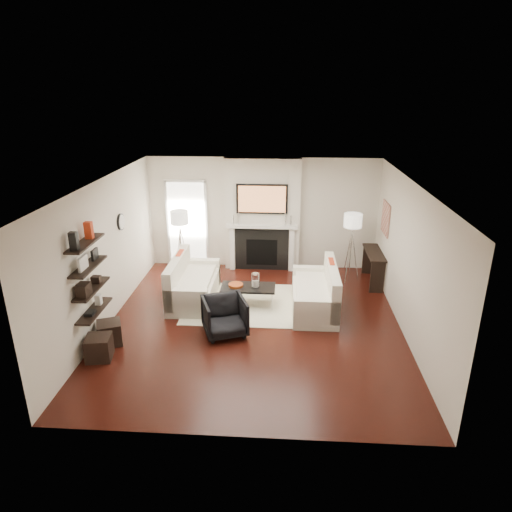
# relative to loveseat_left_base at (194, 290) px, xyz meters

# --- Properties ---
(room_envelope) EXTENTS (6.00, 6.00, 6.00)m
(room_envelope) POSITION_rel_loveseat_left_base_xyz_m (1.33, -0.97, 1.14)
(room_envelope) COLOR #34100B
(room_envelope) RESTS_ON ground
(chimney_breast) EXTENTS (1.80, 0.25, 2.70)m
(chimney_breast) POSITION_rel_loveseat_left_base_xyz_m (1.33, 1.90, 1.14)
(chimney_breast) COLOR silver
(chimney_breast) RESTS_ON floor
(fireplace_surround) EXTENTS (1.30, 0.02, 1.04)m
(fireplace_surround) POSITION_rel_loveseat_left_base_xyz_m (1.33, 1.77, 0.31)
(fireplace_surround) COLOR black
(fireplace_surround) RESTS_ON floor
(firebox) EXTENTS (0.75, 0.02, 0.65)m
(firebox) POSITION_rel_loveseat_left_base_xyz_m (1.33, 1.76, 0.24)
(firebox) COLOR black
(firebox) RESTS_ON floor
(mantel_pilaster_l) EXTENTS (0.12, 0.08, 1.10)m
(mantel_pilaster_l) POSITION_rel_loveseat_left_base_xyz_m (0.61, 1.74, 0.34)
(mantel_pilaster_l) COLOR white
(mantel_pilaster_l) RESTS_ON floor
(mantel_pilaster_r) EXTENTS (0.12, 0.08, 1.10)m
(mantel_pilaster_r) POSITION_rel_loveseat_left_base_xyz_m (2.05, 1.74, 0.34)
(mantel_pilaster_r) COLOR white
(mantel_pilaster_r) RESTS_ON floor
(mantel_shelf) EXTENTS (1.70, 0.18, 0.07)m
(mantel_shelf) POSITION_rel_loveseat_left_base_xyz_m (1.33, 1.72, 0.91)
(mantel_shelf) COLOR white
(mantel_shelf) RESTS_ON chimney_breast
(tv_body) EXTENTS (1.20, 0.06, 0.70)m
(tv_body) POSITION_rel_loveseat_left_base_xyz_m (1.33, 1.74, 1.57)
(tv_body) COLOR black
(tv_body) RESTS_ON chimney_breast
(tv_screen) EXTENTS (1.10, 0.00, 0.62)m
(tv_screen) POSITION_rel_loveseat_left_base_xyz_m (1.33, 1.71, 1.57)
(tv_screen) COLOR #BF723F
(tv_screen) RESTS_ON tv_body
(candlestick_l_tall) EXTENTS (0.04, 0.04, 0.30)m
(candlestick_l_tall) POSITION_rel_loveseat_left_base_xyz_m (0.78, 1.73, 1.09)
(candlestick_l_tall) COLOR silver
(candlestick_l_tall) RESTS_ON mantel_shelf
(candlestick_l_short) EXTENTS (0.04, 0.04, 0.24)m
(candlestick_l_short) POSITION_rel_loveseat_left_base_xyz_m (0.65, 1.73, 1.06)
(candlestick_l_short) COLOR silver
(candlestick_l_short) RESTS_ON mantel_shelf
(candlestick_r_tall) EXTENTS (0.04, 0.04, 0.30)m
(candlestick_r_tall) POSITION_rel_loveseat_left_base_xyz_m (1.88, 1.73, 1.09)
(candlestick_r_tall) COLOR silver
(candlestick_r_tall) RESTS_ON mantel_shelf
(candlestick_r_short) EXTENTS (0.04, 0.04, 0.24)m
(candlestick_r_short) POSITION_rel_loveseat_left_base_xyz_m (2.01, 1.73, 1.06)
(candlestick_r_short) COLOR silver
(candlestick_r_short) RESTS_ON mantel_shelf
(hallway_panel) EXTENTS (0.90, 0.02, 2.10)m
(hallway_panel) POSITION_rel_loveseat_left_base_xyz_m (-0.52, 2.01, 0.84)
(hallway_panel) COLOR white
(hallway_panel) RESTS_ON floor
(door_trim_l) EXTENTS (0.06, 0.06, 2.16)m
(door_trim_l) POSITION_rel_loveseat_left_base_xyz_m (-1.00, 1.99, 0.84)
(door_trim_l) COLOR white
(door_trim_l) RESTS_ON floor
(door_trim_r) EXTENTS (0.06, 0.06, 2.16)m
(door_trim_r) POSITION_rel_loveseat_left_base_xyz_m (-0.04, 1.99, 0.84)
(door_trim_r) COLOR white
(door_trim_r) RESTS_ON floor
(door_trim_top) EXTENTS (1.02, 0.06, 0.06)m
(door_trim_top) POSITION_rel_loveseat_left_base_xyz_m (-0.52, 1.99, 1.92)
(door_trim_top) COLOR white
(door_trim_top) RESTS_ON wall_back
(rug) EXTENTS (2.60, 2.00, 0.01)m
(rug) POSITION_rel_loveseat_left_base_xyz_m (1.17, -0.14, -0.20)
(rug) COLOR beige
(rug) RESTS_ON floor
(loveseat_left_base) EXTENTS (0.85, 1.80, 0.42)m
(loveseat_left_base) POSITION_rel_loveseat_left_base_xyz_m (0.00, 0.00, 0.00)
(loveseat_left_base) COLOR white
(loveseat_left_base) RESTS_ON floor
(loveseat_left_back) EXTENTS (0.18, 1.80, 0.80)m
(loveseat_left_back) POSITION_rel_loveseat_left_base_xyz_m (-0.33, 0.00, 0.32)
(loveseat_left_back) COLOR white
(loveseat_left_back) RESTS_ON floor
(loveseat_left_arm_n) EXTENTS (0.85, 0.18, 0.60)m
(loveseat_left_arm_n) POSITION_rel_loveseat_left_base_xyz_m (0.00, -0.81, 0.09)
(loveseat_left_arm_n) COLOR white
(loveseat_left_arm_n) RESTS_ON floor
(loveseat_left_arm_s) EXTENTS (0.85, 0.18, 0.60)m
(loveseat_left_arm_s) POSITION_rel_loveseat_left_base_xyz_m (0.00, 0.81, 0.09)
(loveseat_left_arm_s) COLOR white
(loveseat_left_arm_s) RESTS_ON floor
(loveseat_left_cushion) EXTENTS (0.63, 1.44, 0.10)m
(loveseat_left_cushion) POSITION_rel_loveseat_left_base_xyz_m (0.05, -0.00, 0.26)
(loveseat_left_cushion) COLOR white
(loveseat_left_cushion) RESTS_ON loveseat_left_base
(pillow_left_orange) EXTENTS (0.10, 0.42, 0.42)m
(pillow_left_orange) POSITION_rel_loveseat_left_base_xyz_m (-0.33, 0.30, 0.52)
(pillow_left_orange) COLOR #BC3417
(pillow_left_orange) RESTS_ON loveseat_left_cushion
(pillow_left_charcoal) EXTENTS (0.10, 0.40, 0.40)m
(pillow_left_charcoal) POSITION_rel_loveseat_left_base_xyz_m (-0.33, -0.30, 0.51)
(pillow_left_charcoal) COLOR black
(pillow_left_charcoal) RESTS_ON loveseat_left_cushion
(loveseat_right_base) EXTENTS (0.85, 1.80, 0.42)m
(loveseat_right_base) POSITION_rel_loveseat_left_base_xyz_m (2.49, -0.29, 0.00)
(loveseat_right_base) COLOR white
(loveseat_right_base) RESTS_ON floor
(loveseat_right_back) EXTENTS (0.18, 1.80, 0.80)m
(loveseat_right_back) POSITION_rel_loveseat_left_base_xyz_m (2.83, -0.29, 0.32)
(loveseat_right_back) COLOR white
(loveseat_right_back) RESTS_ON floor
(loveseat_right_arm_n) EXTENTS (0.85, 0.18, 0.60)m
(loveseat_right_arm_n) POSITION_rel_loveseat_left_base_xyz_m (2.49, -1.10, 0.09)
(loveseat_right_arm_n) COLOR white
(loveseat_right_arm_n) RESTS_ON floor
(loveseat_right_arm_s) EXTENTS (0.85, 0.18, 0.60)m
(loveseat_right_arm_s) POSITION_rel_loveseat_left_base_xyz_m (2.49, 0.52, 0.09)
(loveseat_right_arm_s) COLOR white
(loveseat_right_arm_s) RESTS_ON floor
(loveseat_right_cushion) EXTENTS (0.63, 1.44, 0.10)m
(loveseat_right_cushion) POSITION_rel_loveseat_left_base_xyz_m (2.44, -0.29, 0.26)
(loveseat_right_cushion) COLOR white
(loveseat_right_cushion) RESTS_ON loveseat_right_base
(pillow_right_orange) EXTENTS (0.10, 0.42, 0.42)m
(pillow_right_orange) POSITION_rel_loveseat_left_base_xyz_m (2.83, 0.01, 0.52)
(pillow_right_orange) COLOR #BC3417
(pillow_right_orange) RESTS_ON loveseat_right_cushion
(pillow_right_charcoal) EXTENTS (0.10, 0.40, 0.40)m
(pillow_right_charcoal) POSITION_rel_loveseat_left_base_xyz_m (2.83, -0.59, 0.51)
(pillow_right_charcoal) COLOR black
(pillow_right_charcoal) RESTS_ON loveseat_right_cushion
(coffee_table) EXTENTS (1.10, 0.55, 0.04)m
(coffee_table) POSITION_rel_loveseat_left_base_xyz_m (1.15, -0.21, 0.19)
(coffee_table) COLOR black
(coffee_table) RESTS_ON floor
(coffee_leg_nw) EXTENTS (0.02, 0.02, 0.38)m
(coffee_leg_nw) POSITION_rel_loveseat_left_base_xyz_m (0.65, -0.43, -0.02)
(coffee_leg_nw) COLOR silver
(coffee_leg_nw) RESTS_ON floor
(coffee_leg_ne) EXTENTS (0.02, 0.02, 0.38)m
(coffee_leg_ne) POSITION_rel_loveseat_left_base_xyz_m (1.65, -0.43, -0.02)
(coffee_leg_ne) COLOR silver
(coffee_leg_ne) RESTS_ON floor
(coffee_leg_sw) EXTENTS (0.02, 0.02, 0.38)m
(coffee_leg_sw) POSITION_rel_loveseat_left_base_xyz_m (0.65, 0.01, -0.02)
(coffee_leg_sw) COLOR silver
(coffee_leg_sw) RESTS_ON floor
(coffee_leg_se) EXTENTS (0.02, 0.02, 0.38)m
(coffee_leg_se) POSITION_rel_loveseat_left_base_xyz_m (1.65, 0.01, -0.02)
(coffee_leg_se) COLOR silver
(coffee_leg_se) RESTS_ON floor
(hurricane_glass) EXTENTS (0.17, 0.17, 0.29)m
(hurricane_glass) POSITION_rel_loveseat_left_base_xyz_m (1.30, -0.21, 0.35)
(hurricane_glass) COLOR white
(hurricane_glass) RESTS_ON coffee_table
(hurricane_candle) EXTENTS (0.10, 0.10, 0.14)m
(hurricane_candle) POSITION_rel_loveseat_left_base_xyz_m (1.30, -0.21, 0.29)
(hurricane_candle) COLOR white
(hurricane_candle) RESTS_ON coffee_table
(copper_bowl) EXTENTS (0.30, 0.30, 0.05)m
(copper_bowl) POSITION_rel_loveseat_left_base_xyz_m (0.90, -0.21, 0.24)
(copper_bowl) COLOR #BA4D1F
(copper_bowl) RESTS_ON coffee_table
(armchair) EXTENTS (0.93, 0.90, 0.76)m
(armchair) POSITION_rel_loveseat_left_base_xyz_m (0.83, -1.37, 0.17)
(armchair) COLOR black
(armchair) RESTS_ON floor
(lamp_left_post) EXTENTS (0.02, 0.02, 1.20)m
(lamp_left_post) POSITION_rel_loveseat_left_base_xyz_m (-0.52, 1.21, 0.39)
(lamp_left_post) COLOR silver
(lamp_left_post) RESTS_ON floor
(lamp_left_shade) EXTENTS (0.40, 0.40, 0.30)m
(lamp_left_shade) POSITION_rel_loveseat_left_base_xyz_m (-0.52, 1.21, 1.24)
(lamp_left_shade) COLOR white
(lamp_left_shade) RESTS_ON lamp_left_post
(lamp_left_leg_a) EXTENTS (0.25, 0.02, 1.23)m
(lamp_left_leg_a) POSITION_rel_loveseat_left_base_xyz_m (-0.41, 1.21, 0.39)
(lamp_left_leg_a) COLOR silver
(lamp_left_leg_a) RESTS_ON floor
(lamp_left_leg_b) EXTENTS (0.14, 0.22, 1.23)m
(lamp_left_leg_b) POSITION_rel_loveseat_left_base_xyz_m (-0.58, 1.31, 0.39)
(lamp_left_leg_b) COLOR silver
(lamp_left_leg_b) RESTS_ON floor
(lamp_left_leg_c) EXTENTS (0.14, 0.22, 1.23)m
(lamp_left_leg_c) POSITION_rel_loveseat_left_base_xyz_m (-0.58, 1.12, 0.39)
(lamp_left_leg_c) COLOR silver
(lamp_left_leg_c) RESTS_ON floor
(lamp_right_post) EXTENTS (0.02, 0.02, 1.20)m
(lamp_right_post) POSITION_rel_loveseat_left_base_xyz_m (3.38, 1.22, 0.39)
(lamp_right_post) COLOR silver
(lamp_right_post) RESTS_ON floor
(lamp_right_shade) EXTENTS (0.40, 0.40, 0.30)m
(lamp_right_shade) POSITION_rel_loveseat_left_base_xyz_m (3.38, 1.22, 1.24)
(lamp_right_shade) COLOR white
(lamp_right_shade) RESTS_ON lamp_right_post
(lamp_right_leg_a) EXTENTS (0.25, 0.02, 1.23)m
(lamp_right_leg_a) POSITION_rel_loveseat_left_base_xyz_m (3.49, 1.22, 0.39)
(lamp_right_leg_a) COLOR silver
(lamp_right_leg_a) RESTS_ON floor
(lamp_right_leg_b) EXTENTS (0.14, 0.22, 1.23)m
(lamp_right_leg_b) POSITION_rel_loveseat_left_base_xyz_m (3.32, 1.31, 0.39)
(lamp_right_leg_b) COLOR silver
(lamp_right_leg_b) RESTS_ON floor
(lamp_right_leg_c) EXTENTS (0.14, 0.22, 1.23)m
(lamp_right_leg_c) POSITION_rel_loveseat_left_base_xyz_m (3.32, 1.12, 0.39)
(lamp_right_leg_c) COLOR silver
(lamp_right_leg_c) RESTS_ON floor
(console_top) EXTENTS (0.35, 1.20, 0.04)m
(console_top) POSITION_rel_loveseat_left_base_xyz_m (3.90, 1.14, 0.52)
(console_top) COLOR black
(console_top) RESTS_ON floor
(console_leg_n) EXTENTS (0.30, 0.04, 0.71)m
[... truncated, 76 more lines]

